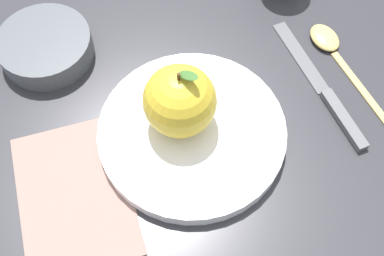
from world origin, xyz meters
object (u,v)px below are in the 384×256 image
(apple, at_px, (180,101))
(side_bowl, at_px, (45,45))
(dinner_plate, at_px, (192,132))
(linen_napkin, at_px, (74,194))
(spoon, at_px, (334,50))
(knife, at_px, (326,93))

(apple, relative_size, side_bowl, 0.79)
(dinner_plate, height_order, linen_napkin, dinner_plate)
(spoon, bearing_deg, knife, -102.19)
(linen_napkin, bearing_deg, spoon, 35.88)
(knife, height_order, spoon, spoon)
(apple, xyz_separation_m, spoon, (0.19, 0.13, -0.05))
(spoon, distance_m, linen_napkin, 0.38)
(side_bowl, bearing_deg, apple, -28.55)
(dinner_plate, bearing_deg, linen_napkin, -146.93)
(dinner_plate, height_order, side_bowl, side_bowl)
(apple, xyz_separation_m, side_bowl, (-0.18, 0.10, -0.04))
(dinner_plate, bearing_deg, spoon, 37.77)
(dinner_plate, height_order, knife, dinner_plate)
(spoon, bearing_deg, side_bowl, -175.82)
(spoon, bearing_deg, dinner_plate, -142.23)
(side_bowl, height_order, linen_napkin, side_bowl)
(apple, bearing_deg, knife, 18.49)
(dinner_plate, xyz_separation_m, apple, (-0.01, 0.01, 0.05))
(apple, distance_m, linen_napkin, 0.16)
(apple, bearing_deg, dinner_plate, -37.62)
(apple, bearing_deg, spoon, 33.43)
(dinner_plate, relative_size, apple, 2.33)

